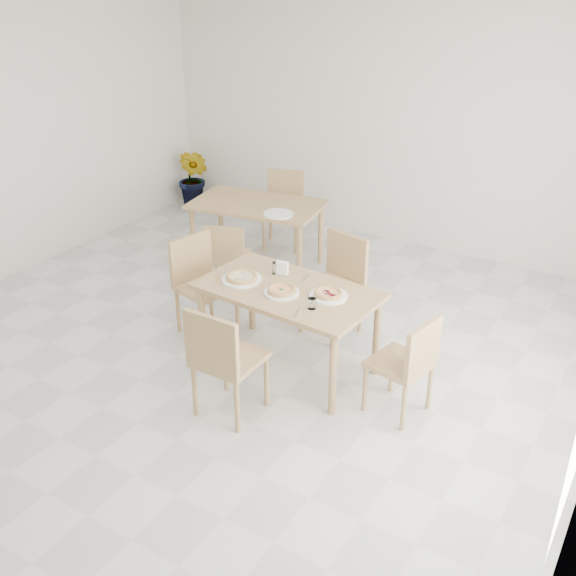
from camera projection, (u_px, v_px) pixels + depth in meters
The scene contains 21 objects.
main_table at pixel (288, 298), 5.52m from camera, with size 1.50×0.92×0.75m.
chair_south at pixel (222, 356), 4.96m from camera, with size 0.46×0.46×0.93m.
chair_north at pixel (338, 277), 6.17m from camera, with size 0.54×0.54×0.92m.
chair_west at pixel (200, 278), 6.16m from camera, with size 0.55×0.55×0.92m.
chair_east at pixel (409, 360), 5.00m from camera, with size 0.49×0.49×0.84m.
plate_margherita at pixel (282, 293), 5.40m from camera, with size 0.29×0.29×0.02m, color white.
plate_mushroom at pixel (242, 279), 5.62m from camera, with size 0.34×0.34×0.02m, color white.
plate_pepperoni at pixel (328, 296), 5.35m from camera, with size 0.31×0.31×0.02m, color white.
pizza_margherita at pixel (282, 290), 5.39m from camera, with size 0.26×0.26×0.03m.
pizza_mushroom at pixel (242, 277), 5.61m from camera, with size 0.29×0.29×0.03m.
pizza_pepperoni at pixel (328, 293), 5.34m from camera, with size 0.30×0.30×0.03m.
tumbler_a at pixel (276, 268), 5.72m from camera, with size 0.08×0.08×0.10m, color white.
tumbler_b at pixel (312, 304), 5.16m from camera, with size 0.07×0.07×0.09m, color white.
napkin_holder at pixel (282, 269), 5.68m from camera, with size 0.12×0.07×0.12m.
fork_a at pixel (297, 313), 5.11m from camera, with size 0.01×0.16×0.01m, color silver.
fork_b at pixel (305, 279), 5.64m from camera, with size 0.01×0.17×0.01m, color silver.
second_table at pixel (257, 211), 7.38m from camera, with size 1.52×1.02×0.75m.
chair_back_s at pixel (227, 255), 6.78m from camera, with size 0.53×0.53×0.81m.
chair_back_n at pixel (284, 203), 8.02m from camera, with size 0.57×0.57×0.89m.
plate_empty at pixel (278, 214), 7.01m from camera, with size 0.31×0.31×0.02m, color white.
potted_plant at pixel (194, 178), 9.23m from camera, with size 0.46×0.37×0.83m, color #246B20.
Camera 1 is at (3.12, -3.78, 3.22)m, focal length 42.00 mm.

